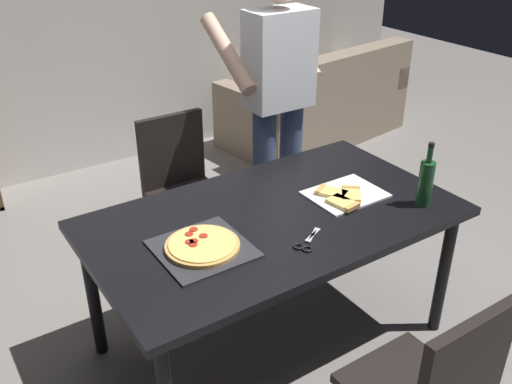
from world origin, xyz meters
name	(u,v)px	position (x,y,z in m)	size (l,w,h in m)	color
ground_plane	(272,338)	(0.00, 0.00, 0.00)	(12.00, 12.00, 0.00)	gray
dining_table	(274,227)	(0.00, 0.00, 0.68)	(1.70, 0.98, 0.75)	black
chair_far_side	(181,180)	(0.00, 0.97, 0.51)	(0.42, 0.42, 0.90)	black
couch	(318,107)	(1.91, 1.99, 0.30)	(1.80, 1.08, 0.85)	gray
person_serving_pizza	(277,97)	(0.55, 0.75, 1.00)	(0.55, 0.54, 1.75)	#38476B
pepperoni_pizza_on_tray	(202,247)	(-0.41, -0.07, 0.77)	(0.37, 0.37, 0.04)	#2D2D33
pizza_slices_on_towel	(344,195)	(0.38, -0.05, 0.76)	(0.36, 0.29, 0.03)	white
wine_bottle	(426,182)	(0.64, -0.31, 0.87)	(0.07, 0.07, 0.32)	#194723
kitchen_scissors	(306,243)	(-0.03, -0.28, 0.76)	(0.19, 0.14, 0.01)	silver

